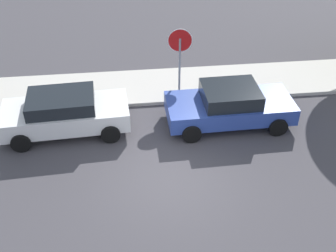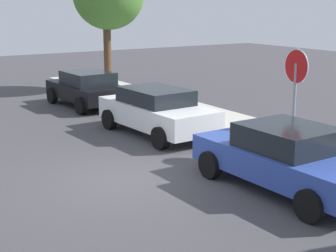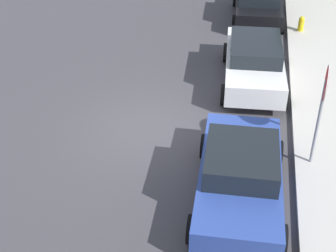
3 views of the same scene
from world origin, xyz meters
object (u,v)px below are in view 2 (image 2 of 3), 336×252
(parked_car_white, at_px, (157,110))
(fire_hydrant, at_px, (139,98))
(stop_sign, at_px, (295,83))
(parked_car_black, at_px, (87,88))
(parked_car_blue, at_px, (287,157))

(parked_car_white, height_order, fire_hydrant, parked_car_white)
(stop_sign, height_order, parked_car_black, stop_sign)
(parked_car_blue, bearing_deg, parked_car_white, 178.41)
(stop_sign, xyz_separation_m, parked_car_blue, (1.52, -1.74, -1.28))
(parked_car_blue, distance_m, parked_car_white, 5.63)
(parked_car_blue, distance_m, fire_hydrant, 9.87)
(parked_car_blue, height_order, parked_car_white, parked_car_white)
(fire_hydrant, bearing_deg, parked_car_blue, -10.71)
(parked_car_white, bearing_deg, fire_hydrant, 157.59)
(parked_car_blue, xyz_separation_m, parked_car_black, (-10.87, 0.17, -0.00))
(parked_car_blue, relative_size, parked_car_black, 1.12)
(stop_sign, distance_m, parked_car_black, 9.57)
(parked_car_blue, height_order, parked_car_black, parked_car_blue)
(fire_hydrant, bearing_deg, stop_sign, -0.65)
(parked_car_blue, distance_m, parked_car_black, 10.87)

